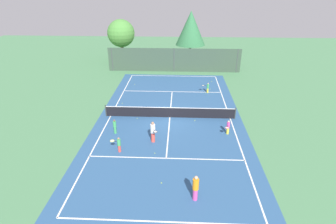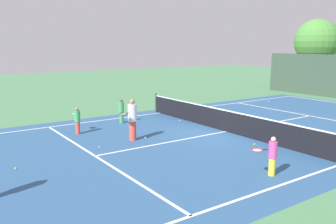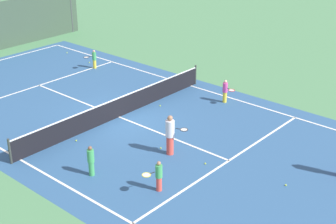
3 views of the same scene
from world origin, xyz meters
TOP-DOWN VIEW (x-y plane):
  - ground_plane at (0.00, 0.00)m, footprint 80.00×80.00m
  - court_surface at (0.00, 0.00)m, footprint 13.00×25.00m
  - tennis_net at (0.00, 0.00)m, footprint 11.90×0.10m
  - perimeter_fence at (0.00, 14.00)m, footprint 18.00×0.12m
  - tree_0 at (2.32, 19.65)m, footprint 4.43×4.43m
  - tree_1 at (-8.11, 19.11)m, footprint 4.07×4.07m
  - player_0 at (3.94, 6.29)m, footprint 0.83×0.45m
  - player_1 at (-3.49, -5.72)m, footprint 0.84×0.46m
  - player_2 at (1.85, -10.30)m, footprint 0.36×0.36m
  - player_3 at (4.82, -2.79)m, footprint 0.51×0.84m
  - player_4 at (-4.36, -3.08)m, footprint 0.27×0.27m
  - player_5 at (-1.13, -4.24)m, footprint 0.64×0.94m
  - ball_crate at (1.06, 0.86)m, footprint 0.41×0.32m
  - tennis_ball_0 at (-0.16, -9.04)m, footprint 0.07×0.07m
  - tennis_ball_1 at (-0.85, -5.85)m, footprint 0.07×0.07m
  - tennis_ball_2 at (4.42, 7.31)m, footprint 0.07×0.07m
  - tennis_ball_3 at (-5.00, 2.89)m, footprint 0.07×0.07m
  - tennis_ball_4 at (-0.21, 0.45)m, footprint 0.07×0.07m
  - tennis_ball_5 at (-4.59, 8.47)m, footprint 0.07×0.07m
  - tennis_ball_6 at (4.78, 9.99)m, footprint 0.07×0.07m
  - tennis_ball_7 at (-1.06, -3.66)m, footprint 0.07×0.07m
  - tennis_ball_8 at (-2.97, -0.43)m, footprint 0.07×0.07m
  - tennis_ball_9 at (2.26, -0.63)m, footprint 0.07×0.07m

SIDE VIEW (x-z plane):
  - ground_plane at x=0.00m, z-range 0.00..0.00m
  - court_surface at x=0.00m, z-range 0.00..0.01m
  - tennis_ball_0 at x=-0.16m, z-range 0.00..0.07m
  - tennis_ball_1 at x=-0.85m, z-range 0.00..0.07m
  - tennis_ball_2 at x=4.42m, z-range 0.00..0.07m
  - tennis_ball_3 at x=-5.00m, z-range 0.00..0.07m
  - tennis_ball_4 at x=-0.21m, z-range 0.00..0.07m
  - tennis_ball_5 at x=-4.59m, z-range 0.00..0.07m
  - tennis_ball_6 at x=4.78m, z-range 0.00..0.07m
  - tennis_ball_7 at x=-1.06m, z-range 0.00..0.07m
  - tennis_ball_8 at x=-2.97m, z-range 0.00..0.07m
  - tennis_ball_9 at x=2.26m, z-range 0.00..0.07m
  - ball_crate at x=1.06m, z-range -0.03..0.40m
  - tennis_net at x=0.00m, z-range -0.04..1.06m
  - player_0 at x=3.94m, z-range 0.03..1.17m
  - player_1 at x=-3.49m, z-range 0.03..1.23m
  - player_3 at x=4.82m, z-range 0.03..1.24m
  - player_4 at x=-4.36m, z-range 0.01..1.26m
  - player_2 at x=1.85m, z-range 0.02..1.68m
  - player_5 at x=-1.13m, z-range 0.03..1.76m
  - perimeter_fence at x=0.00m, z-range 0.00..3.20m
  - tree_1 at x=-8.11m, z-range 1.07..7.34m
  - tree_0 at x=2.32m, z-range 1.24..8.69m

